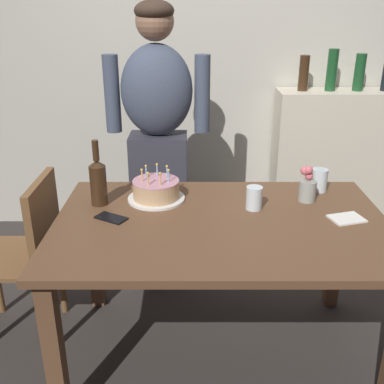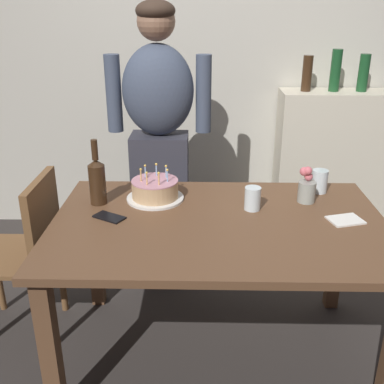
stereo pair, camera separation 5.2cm
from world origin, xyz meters
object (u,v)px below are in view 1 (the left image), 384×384
birthday_cake (154,191)px  cell_phone (109,218)px  flower_vase (305,186)px  wine_bottle (96,181)px  water_glass_far (317,180)px  napkin_stack (345,218)px  person_man_bearded (156,142)px  water_glass_near (252,198)px  dining_chair (25,248)px

birthday_cake → cell_phone: bearing=-130.9°
cell_phone → flower_vase: 0.95m
wine_bottle → flower_vase: wine_bottle is taller
birthday_cake → water_glass_far: 0.84m
cell_phone → flower_vase: flower_vase is taller
cell_phone → napkin_stack: bearing=29.7°
cell_phone → person_man_bearded: 0.79m
water_glass_near → cell_phone: 0.67m
wine_bottle → napkin_stack: wine_bottle is taller
cell_phone → wine_bottle: bearing=146.3°
flower_vase → water_glass_far: bearing=53.2°
birthday_cake → napkin_stack: birthday_cake is taller
person_man_bearded → birthday_cake: bearing=92.6°
water_glass_near → napkin_stack: bearing=-16.0°
napkin_stack → person_man_bearded: (-0.90, 0.77, 0.13)m
water_glass_far → dining_chair: (-1.47, -0.20, -0.28)m
water_glass_near → cell_phone: (-0.66, -0.11, -0.05)m
water_glass_far → cell_phone: (-1.02, -0.33, -0.05)m
napkin_stack → dining_chair: 1.54m
flower_vase → cell_phone: bearing=-167.3°
flower_vase → dining_chair: flower_vase is taller
wine_bottle → flower_vase: bearing=2.5°
birthday_cake → dining_chair: size_ratio=0.32×
water_glass_near → wine_bottle: 0.74m
water_glass_near → birthday_cake: bearing=167.1°
birthday_cake → water_glass_near: 0.48m
water_glass_far → flower_vase: flower_vase is taller
water_glass_near → flower_vase: flower_vase is taller
water_glass_near → flower_vase: 0.29m
wine_bottle → dining_chair: (-0.37, -0.03, -0.34)m
birthday_cake → dining_chair: birthday_cake is taller
birthday_cake → person_man_bearded: size_ratio=0.17×
flower_vase → dining_chair: bearing=-176.8°
napkin_stack → dining_chair: size_ratio=0.17×
birthday_cake → cell_phone: size_ratio=1.96×
birthday_cake → water_glass_far: bearing=7.8°
person_man_bearded → water_glass_near: bearing=127.1°
person_man_bearded → dining_chair: 0.95m
water_glass_far → person_man_bearded: person_man_bearded is taller
cell_phone → napkin_stack: same height
napkin_stack → person_man_bearded: 1.19m
wine_bottle → napkin_stack: (1.14, -0.17, -0.12)m
water_glass_far → birthday_cake: bearing=-172.2°
person_man_bearded → dining_chair: size_ratio=1.90×
birthday_cake → person_man_bearded: (-0.02, 0.54, 0.09)m
napkin_stack → flower_vase: size_ratio=0.81×
napkin_stack → flower_vase: (-0.13, 0.21, 0.07)m
napkin_stack → water_glass_far: bearing=97.0°
water_glass_near → person_man_bearded: person_man_bearded is taller
person_man_bearded → dining_chair: (-0.62, -0.63, -0.36)m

